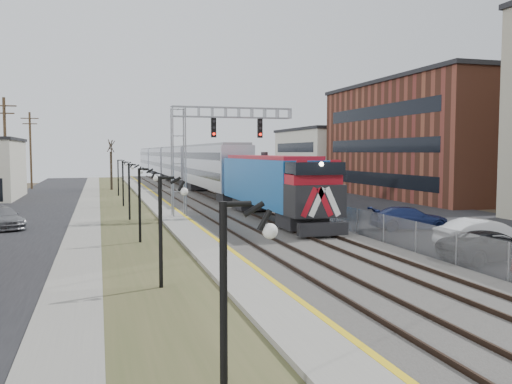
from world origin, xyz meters
name	(u,v)px	position (x,y,z in m)	size (l,w,h in m)	color
ground	(372,360)	(0.00, 0.00, 0.00)	(160.00, 160.00, 0.00)	#473D2D
street_west	(28,213)	(-11.50, 35.00, 0.02)	(7.00, 120.00, 0.04)	black
sidewalk	(87,211)	(-7.00, 35.00, 0.04)	(2.00, 120.00, 0.08)	gray
grass_median	(125,210)	(-4.00, 35.00, 0.03)	(4.00, 120.00, 0.06)	#404625
platform	(161,208)	(-1.00, 35.00, 0.12)	(2.00, 120.00, 0.24)	gray
ballast_bed	(219,206)	(4.00, 35.00, 0.10)	(8.00, 120.00, 0.20)	#595651
parking_lot	(344,204)	(16.00, 35.00, 0.02)	(16.00, 120.00, 0.04)	black
platform_edge	(172,206)	(-0.12, 35.00, 0.24)	(0.24, 120.00, 0.01)	gold
track_near	(196,205)	(2.00, 35.00, 0.28)	(1.58, 120.00, 0.15)	#2D2119
track_far	(236,204)	(5.50, 35.00, 0.28)	(1.58, 120.00, 0.15)	#2D2119
train	(177,164)	(5.50, 71.59, 2.94)	(3.00, 108.65, 5.33)	#125199
signal_gantry	(202,142)	(1.22, 27.99, 5.59)	(9.00, 1.07, 8.15)	gray
lampposts	(139,205)	(-4.00, 18.29, 2.00)	(0.14, 62.14, 4.00)	black
fence	(265,197)	(8.20, 35.00, 0.80)	(0.04, 120.00, 1.60)	gray
buildings_east	(500,136)	(30.00, 31.18, 6.31)	(16.00, 76.00, 15.00)	gray
bare_trees	(18,177)	(-12.66, 38.91, 2.70)	(12.30, 42.30, 5.95)	#382D23
car_lot_b	(486,236)	(11.91, 10.75, 0.79)	(1.67, 4.80, 1.58)	white
car_lot_c	(492,247)	(10.60, 8.74, 0.67)	(2.22, 4.81, 1.34)	black
car_lot_d	(409,219)	(12.39, 18.24, 0.71)	(1.98, 4.87, 1.41)	navy
car_lot_e	(285,196)	(10.74, 36.70, 0.76)	(1.80, 4.47, 1.52)	slate
car_street_b	(2,218)	(-11.96, 25.92, 0.67)	(1.87, 4.61, 1.34)	slate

